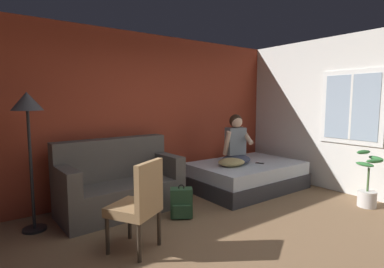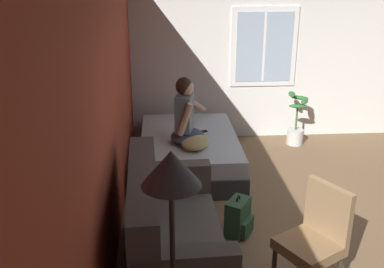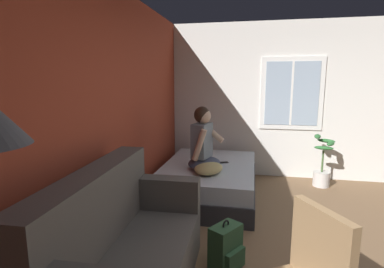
{
  "view_description": "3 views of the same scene",
  "coord_description": "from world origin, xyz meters",
  "px_view_note": "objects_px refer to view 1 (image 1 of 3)",
  "views": [
    {
      "loc": [
        -2.16,
        -2.05,
        1.6
      ],
      "look_at": [
        0.49,
        1.56,
        1.09
      ],
      "focal_mm": 28.0,
      "sensor_mm": 36.0,
      "label": 1
    },
    {
      "loc": [
        -3.99,
        2.0,
        2.7
      ],
      "look_at": [
        0.68,
        1.68,
        0.92
      ],
      "focal_mm": 42.0,
      "sensor_mm": 36.0,
      "label": 2
    },
    {
      "loc": [
        -2.46,
        1.03,
        1.7
      ],
      "look_at": [
        0.82,
        1.71,
        1.1
      ],
      "focal_mm": 28.0,
      "sensor_mm": 36.0,
      "label": 3
    }
  ],
  "objects_px": {
    "couch": "(119,184)",
    "backpack": "(181,203)",
    "side_chair": "(139,202)",
    "cell_phone": "(260,163)",
    "person_seated": "(236,144)",
    "bed": "(246,176)",
    "floor_lamp": "(28,115)",
    "potted_plant": "(368,187)",
    "throw_pillow": "(231,162)"
  },
  "relations": [
    {
      "from": "floor_lamp",
      "to": "potted_plant",
      "type": "bearing_deg",
      "value": -26.16
    },
    {
      "from": "bed",
      "to": "couch",
      "type": "relative_size",
      "value": 1.14
    },
    {
      "from": "bed",
      "to": "side_chair",
      "type": "relative_size",
      "value": 2.02
    },
    {
      "from": "side_chair",
      "to": "backpack",
      "type": "xyz_separation_m",
      "value": [
        0.88,
        0.5,
        -0.34
      ]
    },
    {
      "from": "backpack",
      "to": "throw_pillow",
      "type": "bearing_deg",
      "value": 15.71
    },
    {
      "from": "backpack",
      "to": "side_chair",
      "type": "bearing_deg",
      "value": -150.33
    },
    {
      "from": "floor_lamp",
      "to": "backpack",
      "type": "bearing_deg",
      "value": -23.19
    },
    {
      "from": "throw_pillow",
      "to": "potted_plant",
      "type": "relative_size",
      "value": 0.56
    },
    {
      "from": "bed",
      "to": "potted_plant",
      "type": "distance_m",
      "value": 1.91
    },
    {
      "from": "person_seated",
      "to": "cell_phone",
      "type": "height_order",
      "value": "person_seated"
    },
    {
      "from": "bed",
      "to": "backpack",
      "type": "distance_m",
      "value": 1.76
    },
    {
      "from": "backpack",
      "to": "potted_plant",
      "type": "bearing_deg",
      "value": -28.12
    },
    {
      "from": "couch",
      "to": "cell_phone",
      "type": "distance_m",
      "value": 2.49
    },
    {
      "from": "floor_lamp",
      "to": "potted_plant",
      "type": "relative_size",
      "value": 2.0
    },
    {
      "from": "side_chair",
      "to": "floor_lamp",
      "type": "bearing_deg",
      "value": 123.66
    },
    {
      "from": "couch",
      "to": "person_seated",
      "type": "relative_size",
      "value": 1.98
    },
    {
      "from": "bed",
      "to": "floor_lamp",
      "type": "bearing_deg",
      "value": 174.77
    },
    {
      "from": "person_seated",
      "to": "potted_plant",
      "type": "height_order",
      "value": "person_seated"
    },
    {
      "from": "side_chair",
      "to": "floor_lamp",
      "type": "distance_m",
      "value": 1.73
    },
    {
      "from": "bed",
      "to": "floor_lamp",
      "type": "distance_m",
      "value": 3.63
    },
    {
      "from": "side_chair",
      "to": "floor_lamp",
      "type": "xyz_separation_m",
      "value": [
        -0.82,
        1.23,
        0.9
      ]
    },
    {
      "from": "couch",
      "to": "potted_plant",
      "type": "bearing_deg",
      "value": -33.93
    },
    {
      "from": "bed",
      "to": "side_chair",
      "type": "bearing_deg",
      "value": -160.47
    },
    {
      "from": "person_seated",
      "to": "floor_lamp",
      "type": "distance_m",
      "value": 3.26
    },
    {
      "from": "side_chair",
      "to": "throw_pillow",
      "type": "height_order",
      "value": "side_chair"
    },
    {
      "from": "bed",
      "to": "cell_phone",
      "type": "height_order",
      "value": "cell_phone"
    },
    {
      "from": "backpack",
      "to": "cell_phone",
      "type": "xyz_separation_m",
      "value": [
        1.85,
        0.22,
        0.29
      ]
    },
    {
      "from": "cell_phone",
      "to": "potted_plant",
      "type": "xyz_separation_m",
      "value": [
        0.64,
        -1.55,
        -0.18
      ]
    },
    {
      "from": "bed",
      "to": "backpack",
      "type": "height_order",
      "value": "bed"
    },
    {
      "from": "bed",
      "to": "floor_lamp",
      "type": "height_order",
      "value": "floor_lamp"
    },
    {
      "from": "couch",
      "to": "backpack",
      "type": "height_order",
      "value": "couch"
    },
    {
      "from": "side_chair",
      "to": "backpack",
      "type": "relative_size",
      "value": 2.14
    },
    {
      "from": "throw_pillow",
      "to": "cell_phone",
      "type": "distance_m",
      "value": 0.58
    },
    {
      "from": "person_seated",
      "to": "bed",
      "type": "bearing_deg",
      "value": -13.74
    },
    {
      "from": "throw_pillow",
      "to": "backpack",
      "type": "bearing_deg",
      "value": -164.29
    },
    {
      "from": "bed",
      "to": "person_seated",
      "type": "height_order",
      "value": "person_seated"
    },
    {
      "from": "couch",
      "to": "cell_phone",
      "type": "height_order",
      "value": "couch"
    },
    {
      "from": "throw_pillow",
      "to": "cell_phone",
      "type": "xyz_separation_m",
      "value": [
        0.56,
        -0.14,
        -0.07
      ]
    },
    {
      "from": "side_chair",
      "to": "throw_pillow",
      "type": "relative_size",
      "value": 2.04
    },
    {
      "from": "cell_phone",
      "to": "floor_lamp",
      "type": "relative_size",
      "value": 0.08
    },
    {
      "from": "bed",
      "to": "throw_pillow",
      "type": "relative_size",
      "value": 4.12
    },
    {
      "from": "bed",
      "to": "throw_pillow",
      "type": "xyz_separation_m",
      "value": [
        -0.43,
        -0.06,
        0.31
      ]
    },
    {
      "from": "couch",
      "to": "backpack",
      "type": "bearing_deg",
      "value": -51.53
    },
    {
      "from": "person_seated",
      "to": "floor_lamp",
      "type": "height_order",
      "value": "floor_lamp"
    },
    {
      "from": "side_chair",
      "to": "person_seated",
      "type": "bearing_deg",
      "value": 22.29
    },
    {
      "from": "throw_pillow",
      "to": "floor_lamp",
      "type": "distance_m",
      "value": 3.14
    },
    {
      "from": "bed",
      "to": "backpack",
      "type": "relative_size",
      "value": 4.32
    },
    {
      "from": "person_seated",
      "to": "floor_lamp",
      "type": "bearing_deg",
      "value": 175.36
    },
    {
      "from": "couch",
      "to": "potted_plant",
      "type": "relative_size",
      "value": 2.04
    },
    {
      "from": "side_chair",
      "to": "person_seated",
      "type": "xyz_separation_m",
      "value": [
        2.37,
        0.97,
        0.3
      ]
    }
  ]
}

